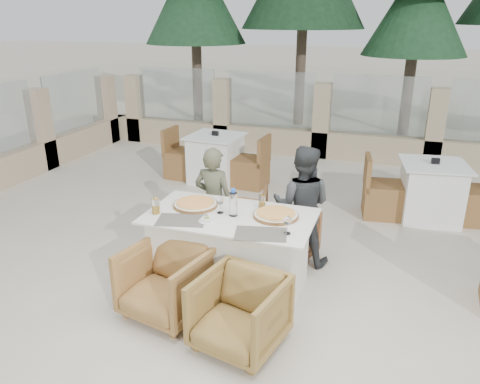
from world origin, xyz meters
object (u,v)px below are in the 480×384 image
(armchair_far_right, at_px, (286,235))
(bg_table_a, at_px, (216,159))
(wine_glass_centre, at_px, (220,204))
(armchair_near_left, at_px, (167,282))
(dining_table, at_px, (230,251))
(pizza_right, at_px, (276,214))
(beer_glass_right, at_px, (262,202))
(diner_left, at_px, (214,202))
(wine_glass_corner, at_px, (287,224))
(olive_dish, at_px, (207,219))
(diner_right, at_px, (302,206))
(armchair_near_right, at_px, (239,313))
(beer_glass_left, at_px, (156,206))
(water_bottle, at_px, (233,202))
(bg_table_b, at_px, (431,192))
(pizza_left, at_px, (195,203))
(armchair_far_left, at_px, (238,215))

(armchair_far_right, xyz_separation_m, bg_table_a, (-1.69, 2.17, 0.11))
(wine_glass_centre, height_order, armchair_near_left, wine_glass_centre)
(dining_table, height_order, pizza_right, pizza_right)
(beer_glass_right, bearing_deg, armchair_near_left, -124.94)
(beer_glass_right, height_order, diner_left, diner_left)
(pizza_right, relative_size, wine_glass_centre, 2.33)
(wine_glass_corner, relative_size, olive_dish, 1.67)
(dining_table, xyz_separation_m, diner_right, (0.55, 0.73, 0.27))
(armchair_near_right, bearing_deg, beer_glass_left, 161.16)
(wine_glass_corner, bearing_deg, water_bottle, 158.83)
(wine_glass_centre, height_order, olive_dish, wine_glass_centre)
(bg_table_b, bearing_deg, bg_table_a, 162.96)
(beer_glass_right, relative_size, diner_left, 0.11)
(beer_glass_left, height_order, olive_dish, beer_glass_left)
(pizza_left, distance_m, bg_table_a, 2.99)
(armchair_near_left, bearing_deg, pizza_left, 103.80)
(diner_right, distance_m, bg_table_a, 2.89)
(wine_glass_centre, distance_m, armchair_far_right, 1.06)
(armchair_far_right, bearing_deg, beer_glass_right, 89.44)
(dining_table, xyz_separation_m, wine_glass_centre, (-0.11, 0.02, 0.48))
(water_bottle, relative_size, beer_glass_left, 1.80)
(pizza_left, xyz_separation_m, diner_left, (-0.01, 0.51, -0.18))
(armchair_far_left, bearing_deg, olive_dish, 82.88)
(armchair_near_left, height_order, bg_table_b, bg_table_b)
(pizza_left, bearing_deg, wine_glass_corner, -17.71)
(armchair_near_right, relative_size, diner_right, 0.52)
(armchair_near_left, bearing_deg, armchair_far_left, 98.20)
(olive_dish, distance_m, bg_table_b, 3.38)
(water_bottle, distance_m, diner_left, 0.81)
(pizza_left, relative_size, wine_glass_centre, 2.40)
(pizza_right, relative_size, beer_glass_right, 3.18)
(pizza_right, xyz_separation_m, armchair_far_left, (-0.69, 0.90, -0.48))
(beer_glass_right, distance_m, diner_left, 0.77)
(armchair_far_left, xyz_separation_m, diner_left, (-0.14, -0.39, 0.30))
(diner_right, bearing_deg, wine_glass_centre, 44.32)
(water_bottle, relative_size, diner_left, 0.22)
(wine_glass_corner, height_order, armchair_far_left, wine_glass_corner)
(armchair_far_left, bearing_deg, dining_table, 92.52)
(wine_glass_corner, height_order, bg_table_a, wine_glass_corner)
(wine_glass_corner, xyz_separation_m, armchair_near_left, (-0.99, -0.40, -0.54))
(water_bottle, xyz_separation_m, bg_table_b, (1.90, 2.42, -0.52))
(beer_glass_right, xyz_separation_m, armchair_near_left, (-0.62, -0.89, -0.51))
(water_bottle, xyz_separation_m, armchair_far_right, (0.35, 0.75, -0.63))
(water_bottle, xyz_separation_m, bg_table_a, (-1.34, 2.92, -0.52))
(wine_glass_centre, xyz_separation_m, armchair_far_left, (-0.16, 0.98, -0.54))
(water_bottle, relative_size, armchair_far_right, 0.45)
(armchair_far_right, bearing_deg, armchair_near_left, 77.31)
(water_bottle, height_order, bg_table_b, water_bottle)
(pizza_right, distance_m, olive_dish, 0.66)
(water_bottle, relative_size, beer_glass_right, 2.02)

